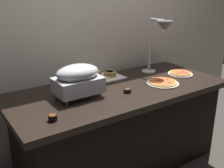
{
  "coord_description": "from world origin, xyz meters",
  "views": [
    {
      "loc": [
        -1.27,
        -1.75,
        1.56
      ],
      "look_at": [
        -0.08,
        0.0,
        0.81
      ],
      "focal_mm": 43.28,
      "sensor_mm": 36.0,
      "label": 1
    }
  ],
  "objects_px": {
    "heat_lamp": "(161,32)",
    "sauce_cup_far": "(53,117)",
    "sandwich_platter": "(103,76)",
    "pizza_plate_center": "(163,83)",
    "chafing_dish": "(78,79)",
    "pizza_plate_front": "(180,73)",
    "sauce_cup_near": "(127,90)"
  },
  "relations": [
    {
      "from": "heat_lamp",
      "to": "sauce_cup_far",
      "type": "height_order",
      "value": "heat_lamp"
    },
    {
      "from": "sandwich_platter",
      "to": "pizza_plate_center",
      "type": "bearing_deg",
      "value": -51.8
    },
    {
      "from": "heat_lamp",
      "to": "sandwich_platter",
      "type": "height_order",
      "value": "heat_lamp"
    },
    {
      "from": "chafing_dish",
      "to": "pizza_plate_center",
      "type": "height_order",
      "value": "chafing_dish"
    },
    {
      "from": "pizza_plate_front",
      "to": "heat_lamp",
      "type": "bearing_deg",
      "value": 151.47
    },
    {
      "from": "sauce_cup_near",
      "to": "sauce_cup_far",
      "type": "height_order",
      "value": "sauce_cup_far"
    },
    {
      "from": "chafing_dish",
      "to": "sandwich_platter",
      "type": "bearing_deg",
      "value": 35.54
    },
    {
      "from": "pizza_plate_front",
      "to": "pizza_plate_center",
      "type": "distance_m",
      "value": 0.35
    },
    {
      "from": "sauce_cup_far",
      "to": "pizza_plate_center",
      "type": "bearing_deg",
      "value": 6.06
    },
    {
      "from": "chafing_dish",
      "to": "pizza_plate_front",
      "type": "relative_size",
      "value": 1.48
    },
    {
      "from": "sandwich_platter",
      "to": "pizza_plate_front",
      "type": "bearing_deg",
      "value": -26.38
    },
    {
      "from": "heat_lamp",
      "to": "pizza_plate_front",
      "type": "bearing_deg",
      "value": -28.53
    },
    {
      "from": "pizza_plate_center",
      "to": "sandwich_platter",
      "type": "bearing_deg",
      "value": 128.2
    },
    {
      "from": "heat_lamp",
      "to": "chafing_dish",
      "type": "bearing_deg",
      "value": -176.44
    },
    {
      "from": "chafing_dish",
      "to": "pizza_plate_front",
      "type": "xyz_separation_m",
      "value": [
        1.1,
        -0.05,
        -0.14
      ]
    },
    {
      "from": "chafing_dish",
      "to": "sauce_cup_near",
      "type": "xyz_separation_m",
      "value": [
        0.38,
        -0.13,
        -0.13
      ]
    },
    {
      "from": "sandwich_platter",
      "to": "sauce_cup_far",
      "type": "bearing_deg",
      "value": -142.82
    },
    {
      "from": "heat_lamp",
      "to": "sauce_cup_near",
      "type": "relative_size",
      "value": 8.45
    },
    {
      "from": "chafing_dish",
      "to": "sauce_cup_near",
      "type": "relative_size",
      "value": 5.63
    },
    {
      "from": "pizza_plate_front",
      "to": "sandwich_platter",
      "type": "height_order",
      "value": "sandwich_platter"
    },
    {
      "from": "pizza_plate_front",
      "to": "sandwich_platter",
      "type": "xyz_separation_m",
      "value": [
        -0.69,
        0.34,
        0.01
      ]
    },
    {
      "from": "pizza_plate_front",
      "to": "sauce_cup_near",
      "type": "height_order",
      "value": "same"
    },
    {
      "from": "heat_lamp",
      "to": "pizza_plate_front",
      "type": "xyz_separation_m",
      "value": [
        0.19,
        -0.1,
        -0.41
      ]
    },
    {
      "from": "pizza_plate_center",
      "to": "sauce_cup_near",
      "type": "xyz_separation_m",
      "value": [
        -0.38,
        0.02,
        0.0
      ]
    },
    {
      "from": "chafing_dish",
      "to": "pizza_plate_front",
      "type": "bearing_deg",
      "value": -2.42
    },
    {
      "from": "sandwich_platter",
      "to": "sauce_cup_far",
      "type": "distance_m",
      "value": 0.92
    },
    {
      "from": "heat_lamp",
      "to": "sauce_cup_near",
      "type": "xyz_separation_m",
      "value": [
        -0.53,
        -0.19,
        -0.4
      ]
    },
    {
      "from": "heat_lamp",
      "to": "sauce_cup_far",
      "type": "xyz_separation_m",
      "value": [
        -1.23,
        -0.32,
        -0.4
      ]
    },
    {
      "from": "sauce_cup_near",
      "to": "sandwich_platter",
      "type": "bearing_deg",
      "value": 85.36
    },
    {
      "from": "pizza_plate_center",
      "to": "sauce_cup_near",
      "type": "height_order",
      "value": "same"
    },
    {
      "from": "pizza_plate_center",
      "to": "sauce_cup_far",
      "type": "distance_m",
      "value": 1.09
    },
    {
      "from": "sandwich_platter",
      "to": "sauce_cup_near",
      "type": "height_order",
      "value": "sandwich_platter"
    }
  ]
}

